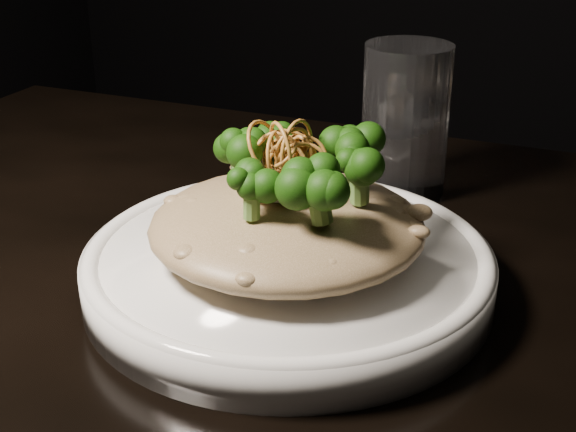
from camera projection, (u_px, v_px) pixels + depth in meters
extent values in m
cube|color=black|center=(328.00, 353.00, 0.52)|extent=(1.10, 0.80, 0.04)
cylinder|color=black|center=(80.00, 378.00, 1.12)|extent=(0.05, 0.05, 0.71)
cylinder|color=white|center=(288.00, 270.00, 0.55)|extent=(0.28, 0.28, 0.03)
ellipsoid|color=brown|center=(287.00, 225.00, 0.53)|extent=(0.19, 0.19, 0.04)
ellipsoid|color=white|center=(283.00, 184.00, 0.53)|extent=(0.05, 0.05, 0.01)
cylinder|color=silver|center=(405.00, 121.00, 0.69)|extent=(0.10, 0.10, 0.13)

